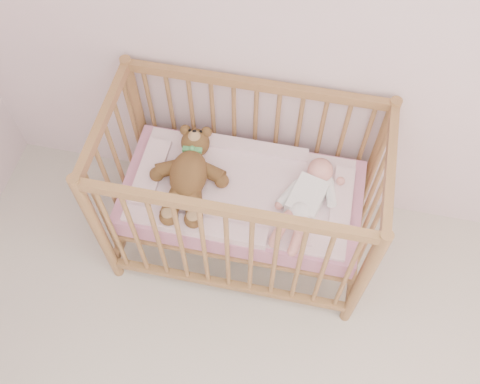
# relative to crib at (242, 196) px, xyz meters

# --- Properties ---
(wall_back) EXTENTS (4.00, 0.02, 2.70)m
(wall_back) POSITION_rel_crib_xyz_m (0.46, 0.40, 0.85)
(wall_back) COLOR silver
(wall_back) RESTS_ON floor
(crib) EXTENTS (1.36, 0.76, 1.00)m
(crib) POSITION_rel_crib_xyz_m (0.00, 0.00, 0.00)
(crib) COLOR #9F6943
(crib) RESTS_ON floor
(mattress) EXTENTS (1.22, 0.62, 0.13)m
(mattress) POSITION_rel_crib_xyz_m (0.00, 0.00, -0.01)
(mattress) COLOR pink
(mattress) RESTS_ON crib
(blanket) EXTENTS (1.10, 0.58, 0.06)m
(blanket) POSITION_rel_crib_xyz_m (-0.00, 0.00, 0.06)
(blanket) COLOR #FBADBA
(blanket) RESTS_ON mattress
(baby) EXTENTS (0.42, 0.63, 0.14)m
(baby) POSITION_rel_crib_xyz_m (0.33, -0.02, 0.14)
(baby) COLOR white
(baby) RESTS_ON blanket
(teddy_bear) EXTENTS (0.46, 0.62, 0.16)m
(teddy_bear) POSITION_rel_crib_xyz_m (-0.27, -0.02, 0.15)
(teddy_bear) COLOR brown
(teddy_bear) RESTS_ON blanket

